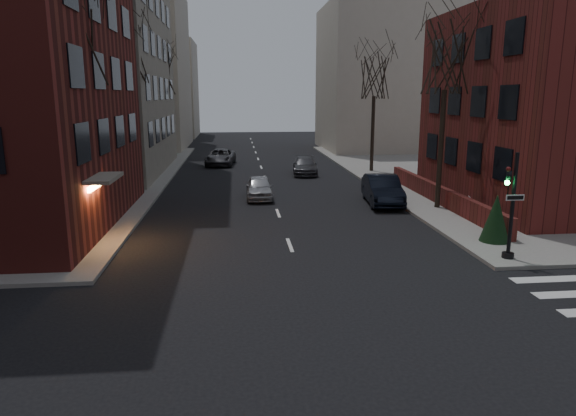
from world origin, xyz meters
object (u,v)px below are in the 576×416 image
Objects in this scene: tree_left_b at (129,51)px; car_lane_silver at (259,187)px; tree_left_c at (160,74)px; evergreen_shrub at (496,218)px; tree_left_a at (70,37)px; tree_right_b at (375,77)px; streetlamp_near at (131,130)px; car_lane_far at (220,157)px; tree_right_a at (446,59)px; sandwich_board at (467,205)px; traffic_signal at (510,213)px; streetlamp_far at (172,116)px; parked_sedan at (382,190)px; car_lane_gray at (305,166)px.

tree_left_b is 12.11m from car_lane_silver.
evergreen_shrub is (17.38, -28.79, -6.87)m from tree_left_c.
tree_left_a is 13.82m from car_lane_silver.
tree_right_b is 15.40m from car_lane_silver.
car_lane_far is (4.63, 15.82, -3.52)m from streetlamp_near.
tree_left_c is at bearing 155.56° from tree_right_b.
tree_left_b is at bearing -161.18° from tree_right_b.
tree_left_c reaches higher than evergreen_shrub.
evergreen_shrub is (-0.22, -6.79, -6.87)m from tree_right_a.
streetlamp_near reaches higher than sandwich_board.
car_lane_silver is (8.00, 8.14, -7.79)m from tree_left_a.
streetlamp_near reaches higher than evergreen_shrub.
traffic_signal reaches higher than sandwich_board.
tree_right_a is at bearing -90.00° from tree_right_b.
tree_right_a is 9.66m from evergreen_shrub.
tree_right_a is at bearing -52.64° from car_lane_far.
tree_right_a is 7.66m from sandwich_board.
tree_left_c is 4.82× the size of evergreen_shrub.
tree_left_b is at bearing -92.15° from streetlamp_far.
car_lane_silver is 0.78× the size of car_lane_far.
parked_sedan is 12.15m from car_lane_gray.
tree_left_b is 2.14× the size of parked_sedan.
tree_left_c is at bearing 91.91° from streetlamp_near.
tree_right_b is (0.86, 23.01, 5.68)m from traffic_signal.
tree_left_c and tree_right_a have the same top height.
tree_right_a is 1.92× the size of parked_sedan.
car_lane_gray reaches higher than sandwich_board.
streetlamp_far is at bearing 111.52° from car_lane_silver.
streetlamp_near is 3.11× the size of evergreen_shrub.
evergreen_shrub is at bearing -40.39° from tree_left_b.
tree_left_c reaches higher than traffic_signal.
car_lane_far is at bearing 101.09° from car_lane_silver.
tree_right_b reaches higher than sandwich_board.
car_lane_far is at bearing 154.80° from tree_right_b.
tree_left_c reaches higher than parked_sedan.
car_lane_silver is at bearing -74.59° from car_lane_far.
evergreen_shrub is at bearing -9.12° from tree_left_a.
tree_right_b reaches higher than car_lane_gray.
car_lane_far is (5.23, 23.82, -7.76)m from tree_left_a.
tree_right_b is 1.99× the size of car_lane_gray.
car_lane_far is at bearing -22.62° from tree_left_c.
tree_left_c is at bearing -106.70° from streetlamp_far.
sandwich_board is (18.62, -23.52, -7.44)m from tree_left_c.
tree_right_b is 1.46× the size of streetlamp_near.
streetlamp_far is 1.22× the size of car_lane_far.
sandwich_board is at bearing -27.08° from tree_left_b.
sandwich_board is (18.02, -5.52, -3.65)m from streetlamp_near.
tree_left_c is 9.25m from car_lane_far.
evergreen_shrub is (0.65, 2.21, -0.75)m from traffic_signal.
tree_left_b is at bearing -90.00° from tree_left_c.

